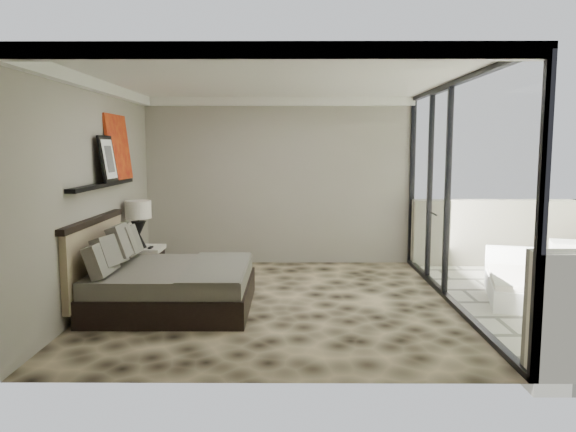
{
  "coord_description": "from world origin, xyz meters",
  "views": [
    {
      "loc": [
        0.21,
        -7.01,
        1.97
      ],
      "look_at": [
        0.16,
        0.4,
        1.06
      ],
      "focal_mm": 35.0,
      "sensor_mm": 36.0,
      "label": 1
    }
  ],
  "objects_px": {
    "nightstand": "(144,263)",
    "ottoman": "(570,260)",
    "lounger": "(518,285)",
    "table_lamp": "(138,218)",
    "bed": "(165,283)"
  },
  "relations": [
    {
      "from": "table_lamp",
      "to": "ottoman",
      "type": "bearing_deg",
      "value": 3.09
    },
    {
      "from": "bed",
      "to": "lounger",
      "type": "height_order",
      "value": "bed"
    },
    {
      "from": "bed",
      "to": "table_lamp",
      "type": "relative_size",
      "value": 2.82
    },
    {
      "from": "bed",
      "to": "nightstand",
      "type": "bearing_deg",
      "value": 114.05
    },
    {
      "from": "table_lamp",
      "to": "lounger",
      "type": "relative_size",
      "value": 0.42
    },
    {
      "from": "nightstand",
      "to": "ottoman",
      "type": "bearing_deg",
      "value": 3.02
    },
    {
      "from": "table_lamp",
      "to": "lounger",
      "type": "bearing_deg",
      "value": -9.51
    },
    {
      "from": "bed",
      "to": "ottoman",
      "type": "distance_m",
      "value": 6.03
    },
    {
      "from": "bed",
      "to": "table_lamp",
      "type": "height_order",
      "value": "table_lamp"
    },
    {
      "from": "nightstand",
      "to": "table_lamp",
      "type": "relative_size",
      "value": 0.79
    },
    {
      "from": "table_lamp",
      "to": "lounger",
      "type": "height_order",
      "value": "table_lamp"
    },
    {
      "from": "nightstand",
      "to": "table_lamp",
      "type": "height_order",
      "value": "table_lamp"
    },
    {
      "from": "bed",
      "to": "table_lamp",
      "type": "xyz_separation_m",
      "value": [
        -0.67,
        1.33,
        0.64
      ]
    },
    {
      "from": "nightstand",
      "to": "lounger",
      "type": "bearing_deg",
      "value": -9.79
    },
    {
      "from": "bed",
      "to": "ottoman",
      "type": "bearing_deg",
      "value": 16.14
    }
  ]
}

